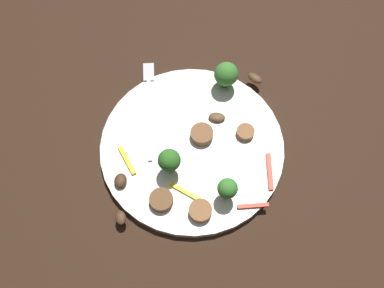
{
  "coord_description": "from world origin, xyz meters",
  "views": [
    {
      "loc": [
        -0.26,
        0.01,
        0.55
      ],
      "look_at": [
        0.0,
        0.0,
        0.01
      ],
      "focal_mm": 36.75,
      "sensor_mm": 36.0,
      "label": 1
    }
  ],
  "objects_px": {
    "sausage_slice_0": "(202,134)",
    "broccoli_floret_2": "(169,161)",
    "mushroom_2": "(217,117)",
    "pepper_strip_3": "(185,192)",
    "pepper_strip_2": "(270,172)",
    "sausage_slice_2": "(245,132)",
    "broccoli_floret_0": "(227,189)",
    "broccoli_floret_1": "(226,74)",
    "plate": "(192,146)",
    "sausage_slice_1": "(200,211)",
    "pepper_strip_0": "(127,160)",
    "sausage_slice_3": "(161,200)",
    "mushroom_1": "(255,78)",
    "mushroom_3": "(120,181)",
    "mushroom_0": "(121,218)",
    "pepper_strip_1": "(253,206)",
    "fork": "(149,102)"
  },
  "relations": [
    {
      "from": "plate",
      "to": "mushroom_3",
      "type": "bearing_deg",
      "value": 118.9
    },
    {
      "from": "broccoli_floret_0",
      "to": "mushroom_2",
      "type": "xyz_separation_m",
      "value": [
        0.13,
        0.0,
        -0.03
      ]
    },
    {
      "from": "broccoli_floret_1",
      "to": "sausage_slice_3",
      "type": "height_order",
      "value": "broccoli_floret_1"
    },
    {
      "from": "sausage_slice_0",
      "to": "sausage_slice_1",
      "type": "distance_m",
      "value": 0.12
    },
    {
      "from": "broccoli_floret_0",
      "to": "broccoli_floret_1",
      "type": "relative_size",
      "value": 0.93
    },
    {
      "from": "sausage_slice_3",
      "to": "mushroom_1",
      "type": "xyz_separation_m",
      "value": [
        0.2,
        -0.15,
        -0.0
      ]
    },
    {
      "from": "pepper_strip_0",
      "to": "pepper_strip_2",
      "type": "bearing_deg",
      "value": -96.82
    },
    {
      "from": "mushroom_2",
      "to": "pepper_strip_0",
      "type": "distance_m",
      "value": 0.15
    },
    {
      "from": "fork",
      "to": "pepper_strip_3",
      "type": "height_order",
      "value": "same"
    },
    {
      "from": "sausage_slice_3",
      "to": "pepper_strip_0",
      "type": "distance_m",
      "value": 0.08
    },
    {
      "from": "sausage_slice_1",
      "to": "sausage_slice_2",
      "type": "height_order",
      "value": "sausage_slice_1"
    },
    {
      "from": "fork",
      "to": "sausage_slice_1",
      "type": "relative_size",
      "value": 5.53
    },
    {
      "from": "pepper_strip_1",
      "to": "broccoli_floret_2",
      "type": "bearing_deg",
      "value": 62.85
    },
    {
      "from": "pepper_strip_2",
      "to": "pepper_strip_1",
      "type": "bearing_deg",
      "value": 149.68
    },
    {
      "from": "mushroom_2",
      "to": "broccoli_floret_1",
      "type": "bearing_deg",
      "value": -15.35
    },
    {
      "from": "broccoli_floret_0",
      "to": "mushroom_1",
      "type": "bearing_deg",
      "value": -17.41
    },
    {
      "from": "mushroom_3",
      "to": "pepper_strip_0",
      "type": "bearing_deg",
      "value": -12.81
    },
    {
      "from": "broccoli_floret_2",
      "to": "broccoli_floret_1",
      "type": "bearing_deg",
      "value": -31.77
    },
    {
      "from": "fork",
      "to": "mushroom_3",
      "type": "xyz_separation_m",
      "value": [
        -0.14,
        0.04,
        0.0
      ]
    },
    {
      "from": "pepper_strip_1",
      "to": "sausage_slice_1",
      "type": "bearing_deg",
      "value": 94.71
    },
    {
      "from": "pepper_strip_2",
      "to": "sausage_slice_2",
      "type": "bearing_deg",
      "value": 25.14
    },
    {
      "from": "sausage_slice_0",
      "to": "broccoli_floret_2",
      "type": "bearing_deg",
      "value": 138.01
    },
    {
      "from": "sausage_slice_3",
      "to": "mushroom_0",
      "type": "distance_m",
      "value": 0.06
    },
    {
      "from": "sausage_slice_0",
      "to": "pepper_strip_2",
      "type": "distance_m",
      "value": 0.12
    },
    {
      "from": "broccoli_floret_1",
      "to": "mushroom_3",
      "type": "bearing_deg",
      "value": 135.06
    },
    {
      "from": "broccoli_floret_0",
      "to": "mushroom_1",
      "type": "distance_m",
      "value": 0.21
    },
    {
      "from": "broccoli_floret_0",
      "to": "sausage_slice_3",
      "type": "height_order",
      "value": "broccoli_floret_0"
    },
    {
      "from": "broccoli_floret_1",
      "to": "sausage_slice_2",
      "type": "height_order",
      "value": "broccoli_floret_1"
    },
    {
      "from": "mushroom_3",
      "to": "pepper_strip_2",
      "type": "relative_size",
      "value": 0.39
    },
    {
      "from": "broccoli_floret_0",
      "to": "pepper_strip_1",
      "type": "bearing_deg",
      "value": -113.77
    },
    {
      "from": "sausage_slice_1",
      "to": "sausage_slice_0",
      "type": "bearing_deg",
      "value": -3.52
    },
    {
      "from": "sausage_slice_1",
      "to": "pepper_strip_2",
      "type": "bearing_deg",
      "value": -61.34
    },
    {
      "from": "broccoli_floret_1",
      "to": "sausage_slice_1",
      "type": "relative_size",
      "value": 1.55
    },
    {
      "from": "pepper_strip_2",
      "to": "broccoli_floret_2",
      "type": "bearing_deg",
      "value": 86.67
    },
    {
      "from": "sausage_slice_1",
      "to": "mushroom_1",
      "type": "distance_m",
      "value": 0.24
    },
    {
      "from": "mushroom_2",
      "to": "pepper_strip_3",
      "type": "xyz_separation_m",
      "value": [
        -0.12,
        0.05,
        -0.0
      ]
    },
    {
      "from": "broccoli_floret_1",
      "to": "mushroom_0",
      "type": "height_order",
      "value": "broccoli_floret_1"
    },
    {
      "from": "sausage_slice_2",
      "to": "mushroom_2",
      "type": "relative_size",
      "value": 1.06
    },
    {
      "from": "plate",
      "to": "fork",
      "type": "distance_m",
      "value": 0.1
    },
    {
      "from": "broccoli_floret_1",
      "to": "pepper_strip_3",
      "type": "bearing_deg",
      "value": 158.92
    },
    {
      "from": "plate",
      "to": "pepper_strip_2",
      "type": "height_order",
      "value": "pepper_strip_2"
    },
    {
      "from": "sausage_slice_1",
      "to": "sausage_slice_2",
      "type": "relative_size",
      "value": 1.18
    },
    {
      "from": "plate",
      "to": "mushroom_0",
      "type": "height_order",
      "value": "mushroom_0"
    },
    {
      "from": "sausage_slice_2",
      "to": "pepper_strip_3",
      "type": "distance_m",
      "value": 0.13
    },
    {
      "from": "pepper_strip_0",
      "to": "pepper_strip_2",
      "type": "height_order",
      "value": "same"
    },
    {
      "from": "plate",
      "to": "sausage_slice_1",
      "type": "relative_size",
      "value": 8.63
    },
    {
      "from": "sausage_slice_0",
      "to": "sausage_slice_1",
      "type": "height_order",
      "value": "same"
    },
    {
      "from": "broccoli_floret_0",
      "to": "sausage_slice_3",
      "type": "relative_size",
      "value": 1.4
    },
    {
      "from": "broccoli_floret_2",
      "to": "mushroom_3",
      "type": "xyz_separation_m",
      "value": [
        -0.02,
        0.07,
        -0.03
      ]
    },
    {
      "from": "plate",
      "to": "mushroom_1",
      "type": "relative_size",
      "value": 10.49
    }
  ]
}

